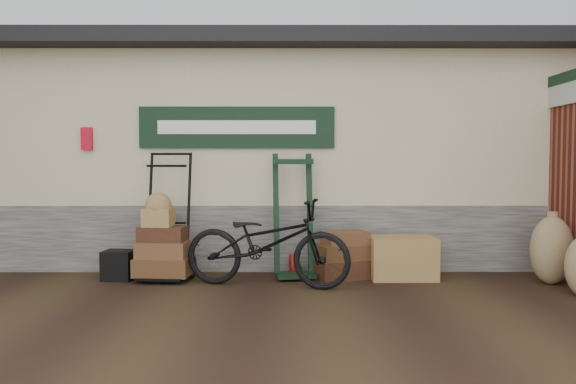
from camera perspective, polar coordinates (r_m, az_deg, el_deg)
The scene contains 9 objects.
ground at distance 6.72m, azimuth -3.28°, elevation -9.74°, with size 80.00×80.00×0.00m, color black.
station_building at distance 9.29m, azimuth -2.42°, elevation 3.83°, with size 14.40×4.10×3.20m.
porter_trolley at distance 7.31m, azimuth -12.19°, elevation -2.23°, with size 0.82×0.62×1.65m, color black, non-canonical shape.
green_barrow at distance 7.24m, azimuth 0.58°, elevation -2.42°, with size 0.58×0.49×1.59m, color black, non-canonical shape.
suitcase_stack at distance 7.26m, azimuth 5.61°, elevation -6.32°, with size 0.69×0.43×0.61m, color #391812, non-canonical shape.
wicker_hamper at distance 7.36m, azimuth 11.54°, elevation -6.54°, with size 0.82×0.54×0.54m, color brown.
black_trunk at distance 7.46m, azimuth -16.80°, elevation -7.12°, with size 0.37×0.32×0.37m, color black.
bicycle at distance 6.69m, azimuth -2.14°, elevation -4.69°, with size 2.01×0.70×1.17m, color black.
burlap_sack_left at distance 7.57m, azimuth 25.22°, elevation -5.36°, with size 0.52×0.44×0.83m, color olive.
Camera 1 is at (0.36, -6.54, 1.48)m, focal length 35.00 mm.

